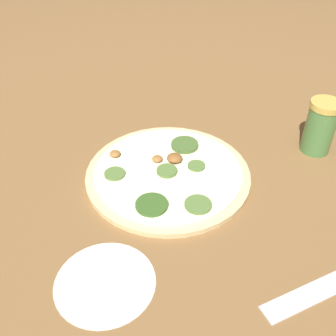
{
  "coord_description": "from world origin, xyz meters",
  "views": [
    {
      "loc": [
        -0.52,
        -0.23,
        0.48
      ],
      "look_at": [
        0.0,
        0.0,
        0.02
      ],
      "focal_mm": 42.0,
      "sensor_mm": 36.0,
      "label": 1
    }
  ],
  "objects": [
    {
      "name": "pizza",
      "position": [
        -0.0,
        0.0,
        0.01
      ],
      "size": [
        0.31,
        0.31,
        0.03
      ],
      "color": "beige",
      "rests_on": "ground_plane"
    },
    {
      "name": "flour_patch",
      "position": [
        -0.25,
        -0.01,
        0.0
      ],
      "size": [
        0.14,
        0.14,
        0.0
      ],
      "color": "white",
      "rests_on": "ground_plane"
    },
    {
      "name": "ground_plane",
      "position": [
        0.0,
        0.0,
        0.0
      ],
      "size": [
        3.0,
        3.0,
        0.0
      ],
      "primitive_type": "plane",
      "color": "brown"
    },
    {
      "name": "spice_jar",
      "position": [
        0.2,
        -0.24,
        0.06
      ],
      "size": [
        0.06,
        0.06,
        0.11
      ],
      "color": "#4C7F42",
      "rests_on": "ground_plane"
    }
  ]
}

